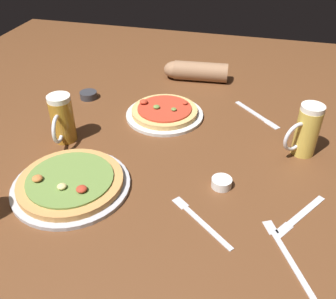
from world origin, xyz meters
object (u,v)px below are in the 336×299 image
beer_mug_pale (62,120)px  pizza_plate_near (71,183)px  fork_left (200,220)px  beer_mug_amber (306,131)px  ramekin_sauce (89,95)px  ramekin_butter (222,183)px  diner_arm (194,71)px  pizza_plate_far (164,112)px  knife_right (300,216)px  knife_spare (257,114)px  fork_spare (288,255)px

beer_mug_pale → pizza_plate_near: bearing=-59.2°
fork_left → beer_mug_amber: bearing=55.4°
ramekin_sauce → ramekin_butter: 0.72m
beer_mug_pale → diner_arm: size_ratio=0.58×
ramekin_sauce → pizza_plate_near: bearing=-70.9°
pizza_plate_far → beer_mug_pale: 0.37m
beer_mug_amber → ramekin_sauce: size_ratio=2.50×
beer_mug_amber → ramekin_sauce: bearing=167.6°
beer_mug_amber → knife_right: size_ratio=0.91×
pizza_plate_far → diner_arm: size_ratio=1.01×
pizza_plate_near → ramekin_sauce: pizza_plate_near is taller
fork_left → knife_right: same height
diner_arm → beer_mug_amber: bearing=-45.9°
fork_left → diner_arm: diner_arm is taller
beer_mug_amber → ramekin_butter: (-0.22, -0.23, -0.07)m
fork_left → diner_arm: (-0.18, 0.83, 0.04)m
pizza_plate_far → beer_mug_pale: beer_mug_pale is taller
fork_left → knife_spare: same height
beer_mug_pale → knife_right: 0.78m
ramekin_butter → knife_right: size_ratio=0.31×
beer_mug_pale → fork_left: beer_mug_pale is taller
knife_right → fork_spare: bearing=-102.6°
beer_mug_amber → beer_mug_pale: beer_mug_amber is taller
fork_spare → ramekin_butter: bearing=131.5°
beer_mug_amber → knife_right: bearing=-92.1°
ramekin_sauce → fork_spare: bearing=-38.3°
pizza_plate_near → fork_spare: (0.60, -0.10, -0.01)m
pizza_plate_near → ramekin_butter: (0.41, 0.11, -0.00)m
pizza_plate_near → knife_right: size_ratio=1.79×
ramekin_sauce → diner_arm: 0.47m
knife_spare → beer_mug_pale: bearing=-151.7°
fork_spare → knife_spare: same height
beer_mug_pale → fork_spare: 0.79m
ramekin_sauce → knife_spare: size_ratio=0.39×
beer_mug_pale → fork_spare: size_ratio=0.74×
knife_spare → beer_mug_amber: bearing=-54.1°
pizza_plate_near → fork_left: 0.38m
knife_spare → diner_arm: diner_arm is taller
pizza_plate_far → fork_spare: (0.44, -0.55, -0.01)m
beer_mug_amber → fork_spare: size_ratio=0.78×
knife_right → knife_spare: same height
fork_left → pizza_plate_far: bearing=114.6°
pizza_plate_far → ramekin_butter: pizza_plate_far is taller
ramekin_butter → fork_left: 0.15m
fork_spare → diner_arm: (-0.40, 0.88, 0.04)m
diner_arm → fork_left: bearing=-77.7°
ramekin_sauce → ramekin_butter: same height
beer_mug_pale → ramekin_butter: 0.55m
pizza_plate_near → fork_left: (0.38, -0.04, -0.01)m
knife_right → diner_arm: diner_arm is taller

